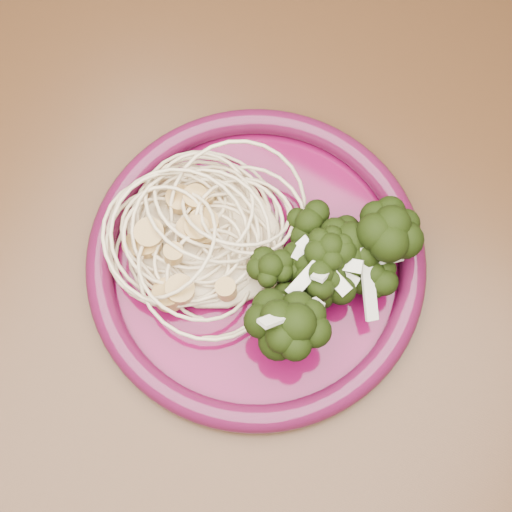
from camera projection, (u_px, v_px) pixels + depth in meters
The scene contains 6 objects.
dining_table at pixel (279, 295), 0.66m from camera, with size 1.20×0.80×0.75m.
dinner_plate at pixel (256, 260), 0.56m from camera, with size 0.29×0.29×0.02m.
spaghetti_pile at pixel (204, 234), 0.55m from camera, with size 0.13×0.11×0.03m, color beige.
scallop_cluster at pixel (201, 217), 0.52m from camera, with size 0.11×0.11×0.04m, color tan, non-canonical shape.
broccoli_pile at pixel (322, 279), 0.53m from camera, with size 0.09×0.15×0.05m, color black.
onion_garnish at pixel (326, 265), 0.50m from camera, with size 0.07×0.10×0.05m, color beige, non-canonical shape.
Camera 1 is at (0.08, -0.17, 1.29)m, focal length 50.00 mm.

